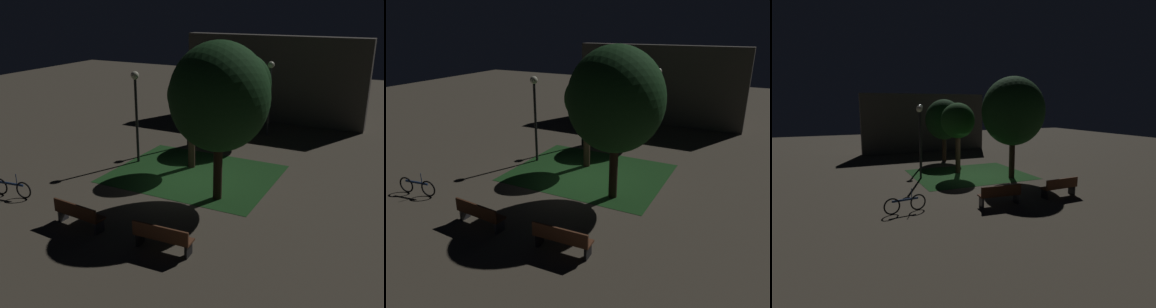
% 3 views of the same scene
% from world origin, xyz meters
% --- Properties ---
extents(ground_plane, '(60.00, 60.00, 0.00)m').
position_xyz_m(ground_plane, '(0.00, 0.00, 0.00)').
color(ground_plane, '#4C4438').
extents(grass_lawn, '(6.68, 5.44, 0.01)m').
position_xyz_m(grass_lawn, '(-0.35, 0.80, 0.01)').
color(grass_lawn, '#194219').
rests_on(grass_lawn, ground).
extents(bench_front_right, '(1.83, 0.61, 0.88)m').
position_xyz_m(bench_front_right, '(-1.56, -5.04, 0.48)').
color(bench_front_right, '#422314').
rests_on(bench_front_right, ground).
extents(bench_front_left, '(1.82, 0.56, 0.88)m').
position_xyz_m(bench_front_left, '(1.56, -5.04, 0.48)').
color(bench_front_left, brown).
rests_on(bench_front_left, ground).
extents(tree_lawn_side, '(3.52, 3.52, 5.73)m').
position_xyz_m(tree_lawn_side, '(1.50, -0.98, 3.80)').
color(tree_lawn_side, '#2D2116').
rests_on(tree_lawn_side, ground).
extents(tree_back_left, '(2.77, 2.77, 4.57)m').
position_xyz_m(tree_back_left, '(-0.17, 5.84, 3.07)').
color(tree_back_left, '#38281C').
rests_on(tree_back_left, ground).
extents(tree_near_wall, '(2.06, 2.06, 4.29)m').
position_xyz_m(tree_near_wall, '(-0.83, 1.46, 3.17)').
color(tree_near_wall, '#38281C').
rests_on(tree_near_wall, ground).
extents(lamp_post_near_wall, '(0.36, 0.36, 4.01)m').
position_xyz_m(lamp_post_near_wall, '(0.62, 7.70, 2.77)').
color(lamp_post_near_wall, '#333338').
rests_on(lamp_post_near_wall, ground).
extents(lamp_post_path_center, '(0.36, 0.36, 4.20)m').
position_xyz_m(lamp_post_path_center, '(-2.42, 4.17, 2.88)').
color(lamp_post_path_center, black).
rests_on(lamp_post_path_center, ground).
extents(lamp_post_plaza_west, '(0.36, 0.36, 4.11)m').
position_xyz_m(lamp_post_plaza_west, '(-3.32, 0.99, 2.83)').
color(lamp_post_plaza_west, black).
rests_on(lamp_post_plaza_west, ground).
extents(bicycle, '(1.72, 0.29, 0.93)m').
position_xyz_m(bicycle, '(-5.39, -4.34, 0.34)').
color(bicycle, black).
rests_on(bicycle, ground).
extents(building_wall_backdrop, '(10.94, 0.80, 5.11)m').
position_xyz_m(building_wall_backdrop, '(-0.19, 10.85, 2.55)').
color(building_wall_backdrop, '#4C4742').
rests_on(building_wall_backdrop, ground).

